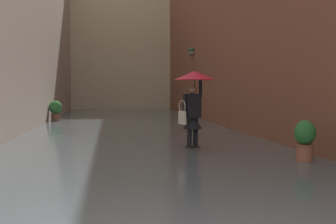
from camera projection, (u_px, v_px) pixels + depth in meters
name	position (u px, v px, depth m)	size (l,w,h in m)	color
ground_plane	(131.00, 127.00, 16.61)	(68.18, 68.18, 0.00)	gray
flood_water	(131.00, 126.00, 16.61)	(8.01, 33.27, 0.06)	#515B60
building_facade_far	(121.00, 37.00, 30.69)	(10.81, 1.80, 10.90)	beige
person_wading	(194.00, 92.00, 10.15)	(1.05, 1.05, 2.03)	#2D2319
potted_plant_near_left	(193.00, 110.00, 20.49)	(0.45, 0.45, 0.82)	brown
potted_plant_near_right	(56.00, 110.00, 18.96)	(0.60, 0.60, 0.99)	brown
potted_plant_far_left	(305.00, 140.00, 8.28)	(0.43, 0.43, 0.88)	#9E563D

